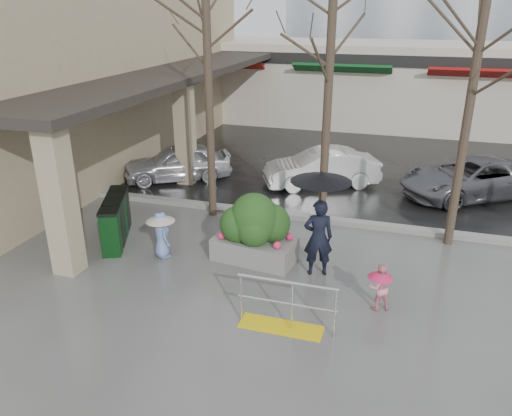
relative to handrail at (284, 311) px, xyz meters
The scene contains 20 objects.
ground 1.85m from the handrail, 138.58° to the left, with size 120.00×120.00×0.00m, color #51514F.
street_asphalt 23.24m from the handrail, 93.36° to the left, with size 120.00×36.00×0.01m, color black.
curb 5.38m from the handrail, 104.66° to the left, with size 120.00×0.30×0.15m, color gray.
near_building 14.32m from the handrail, 138.39° to the left, with size 6.00×18.00×8.00m, color tan.
canopy_slab 11.54m from the handrail, 123.81° to the left, with size 2.80×18.00×0.25m, color #2D2823.
pillar_front 5.48m from the handrail, behind, with size 0.55×0.55×3.50m, color tan.
pillar_back 9.02m from the handrail, 126.15° to the left, with size 0.55×0.55×3.50m, color tan.
storefront_row 19.25m from the handrail, 88.07° to the left, with size 34.00×6.74×4.00m.
handrail is the anchor object (origin of this frame).
tree_west 7.52m from the handrail, 124.99° to the left, with size 3.20×3.20×6.80m.
tree_midwest 6.83m from the handrail, 91.91° to the left, with size 3.20×3.20×7.00m.
tree_mideast 7.28m from the handrail, 56.81° to the left, with size 3.20×3.20×6.50m.
woman 2.50m from the handrail, 85.03° to the left, with size 1.33×1.33×2.45m.
child_pink 2.04m from the handrail, 36.31° to the left, with size 0.59×0.54×0.98m.
child_blue 4.07m from the handrail, 150.98° to the left, with size 0.70×0.70×1.16m.
planter 2.86m from the handrail, 118.58° to the left, with size 2.04×1.21×1.69m.
news_boxes 5.66m from the handrail, 154.28° to the left, with size 1.25×2.10×1.16m.
car_a 9.35m from the handrail, 127.63° to the left, with size 1.49×3.70×1.26m, color silver.
car_b 8.28m from the handrail, 95.51° to the left, with size 1.33×3.82×1.26m, color white.
car_c 9.47m from the handrail, 65.40° to the left, with size 2.09×4.53×1.26m, color slate.
Camera 1 is at (3.19, -8.93, 5.67)m, focal length 35.00 mm.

